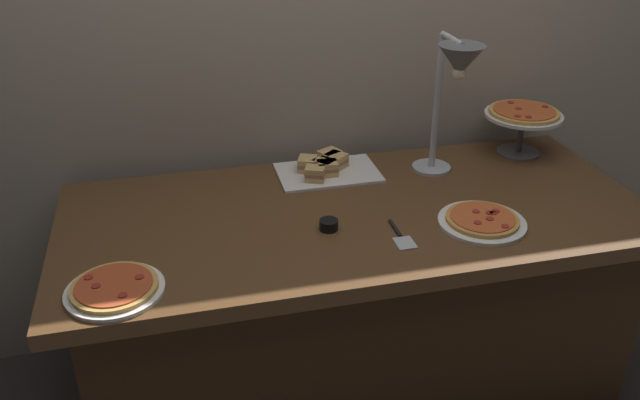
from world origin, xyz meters
TOP-DOWN VIEW (x-y plane):
  - ground_plane at (0.00, 0.00)m, footprint 8.00×8.00m
  - back_wall at (0.00, 0.50)m, footprint 4.40×0.04m
  - buffet_table at (0.00, 0.00)m, footprint 1.90×0.84m
  - heat_lamp at (0.35, 0.11)m, footprint 0.15×0.29m
  - pizza_plate_front at (-0.75, -0.29)m, footprint 0.26×0.26m
  - pizza_plate_center at (0.35, -0.19)m, footprint 0.27×0.27m
  - pizza_plate_raised_stand at (0.74, 0.29)m, footprint 0.29×0.29m
  - sandwich_platter at (-0.03, 0.29)m, footprint 0.36×0.24m
  - sauce_cup_near at (-0.12, -0.10)m, footprint 0.06×0.06m
  - serving_spatula at (0.08, -0.20)m, footprint 0.06×0.17m

SIDE VIEW (x-z plane):
  - ground_plane at x=0.00m, z-range 0.00..0.00m
  - buffet_table at x=0.00m, z-range 0.01..0.77m
  - serving_spatula at x=0.08m, z-range 0.76..0.77m
  - pizza_plate_center at x=0.35m, z-range 0.76..0.79m
  - pizza_plate_front at x=-0.75m, z-range 0.76..0.79m
  - sauce_cup_near at x=-0.12m, z-range 0.76..0.79m
  - sandwich_platter at x=-0.03m, z-range 0.75..0.81m
  - pizza_plate_raised_stand at x=0.74m, z-range 0.81..0.99m
  - heat_lamp at x=0.35m, z-range 0.90..1.40m
  - back_wall at x=0.00m, z-range 0.00..2.40m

